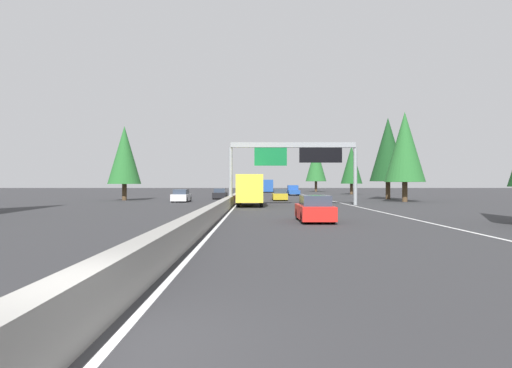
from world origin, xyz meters
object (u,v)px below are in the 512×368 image
at_px(minivan_distant_a, 253,189).
at_px(conifer_right_distant, 316,163).
at_px(conifer_right_mid, 388,150).
at_px(sign_gantry_overhead, 295,155).
at_px(sedan_mid_center, 253,190).
at_px(bus_mid_left, 267,185).
at_px(conifer_right_far, 351,165).
at_px(box_truck_far_left, 250,189).
at_px(oncoming_far, 220,194).
at_px(sedan_near_right, 280,195).
at_px(conifer_right_near, 405,147).
at_px(sedan_far_right, 315,209).
at_px(pickup_far_center, 293,190).
at_px(oncoming_near, 181,196).
at_px(conifer_left_near, 124,155).

bearing_deg(minivan_distant_a, conifer_right_distant, -29.96).
bearing_deg(conifer_right_mid, sign_gantry_overhead, 139.95).
bearing_deg(sedan_mid_center, bus_mid_left, -28.67).
relative_size(conifer_right_mid, conifer_right_distant, 0.88).
bearing_deg(sign_gantry_overhead, conifer_right_far, -18.96).
distance_m(box_truck_far_left, sedan_mid_center, 62.47).
height_order(sign_gantry_overhead, oncoming_far, sign_gantry_overhead).
bearing_deg(sedan_near_right, conifer_right_near, -105.27).
height_order(sign_gantry_overhead, conifer_right_mid, conifer_right_mid).
bearing_deg(sedan_far_right, sign_gantry_overhead, -1.79).
xyz_separation_m(minivan_distant_a, bus_mid_left, (21.26, -3.59, 0.77)).
bearing_deg(sign_gantry_overhead, minivan_distant_a, 5.48).
height_order(sign_gantry_overhead, conifer_right_near, conifer_right_near).
bearing_deg(minivan_distant_a, pickup_far_center, -140.39).
distance_m(bus_mid_left, oncoming_far, 50.57).
bearing_deg(conifer_right_distant, conifer_right_near, -179.05).
distance_m(sedan_mid_center, conifer_right_far, 26.15).
bearing_deg(sedan_near_right, oncoming_near, 110.22).
bearing_deg(sedan_mid_center, oncoming_near, 171.28).
bearing_deg(box_truck_far_left, conifer_right_distant, -12.42).
distance_m(pickup_far_center, conifer_left_near, 34.33).
distance_m(sedan_far_right, sedan_mid_center, 80.08).
bearing_deg(conifer_right_distant, sedan_near_right, 168.12).
bearing_deg(conifer_right_far, oncoming_near, 142.94).
bearing_deg(minivan_distant_a, oncoming_near, 168.12).
relative_size(conifer_right_near, conifer_right_far, 1.08).
height_order(bus_mid_left, conifer_right_mid, conifer_right_mid).
bearing_deg(conifer_right_near, minivan_distant_a, 25.48).
distance_m(oncoming_near, conifer_right_distant, 72.77).
xyz_separation_m(sedan_far_right, sedan_near_right, (31.01, 0.24, 0.00)).
distance_m(bus_mid_left, pickup_far_center, 30.58).
bearing_deg(oncoming_far, conifer_right_near, 67.32).
bearing_deg(sedan_near_right, conifer_right_distant, -11.88).
xyz_separation_m(sign_gantry_overhead, sedan_near_right, (12.26, 0.82, -4.25)).
height_order(sedan_far_right, conifer_right_distant, conifer_right_distant).
height_order(sedan_mid_center, oncoming_near, same).
bearing_deg(conifer_right_near, sedan_near_right, 74.73).
bearing_deg(box_truck_far_left, conifer_right_far, -23.26).
distance_m(sedan_far_right, oncoming_near, 29.25).
height_order(oncoming_far, conifer_right_far, conifer_right_far).
relative_size(sedan_mid_center, conifer_left_near, 0.46).
relative_size(pickup_far_center, conifer_right_far, 0.57).
bearing_deg(oncoming_near, conifer_left_near, -121.72).
bearing_deg(bus_mid_left, oncoming_near, 168.94).
bearing_deg(pickup_far_center, oncoming_near, 152.06).
distance_m(sign_gantry_overhead, conifer_left_near, 24.44).
height_order(box_truck_far_left, sedan_near_right, box_truck_far_left).
relative_size(box_truck_far_left, bus_mid_left, 0.74).
relative_size(pickup_far_center, oncoming_near, 1.27).
bearing_deg(oncoming_near, sedan_near_right, 110.22).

